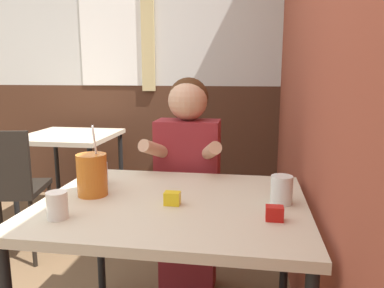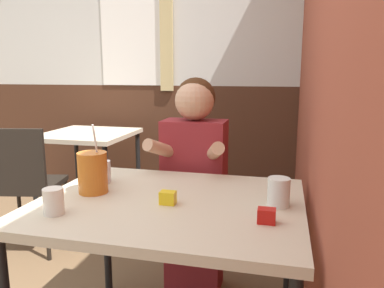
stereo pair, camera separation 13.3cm
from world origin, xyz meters
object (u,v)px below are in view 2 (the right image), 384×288
chair_near_window (24,179)px  person_seated (194,180)px  background_table (88,143)px  cocktail_pitcher (93,172)px  main_table (170,215)px

chair_near_window → person_seated: bearing=-18.3°
background_table → person_seated: (1.13, -0.87, 0.00)m
background_table → cocktail_pitcher: size_ratio=2.49×
main_table → person_seated: size_ratio=0.87×
main_table → person_seated: bearing=93.7°
main_table → chair_near_window: 1.44m
background_table → cocktail_pitcher: cocktail_pitcher is taller
chair_near_window → cocktail_pitcher: 1.18m
background_table → cocktail_pitcher: bearing=-60.0°
main_table → chair_near_window: chair_near_window is taller
chair_near_window → cocktail_pitcher: cocktail_pitcher is taller
person_seated → cocktail_pitcher: (-0.30, -0.57, 0.17)m
background_table → chair_near_window: bearing=-95.5°
person_seated → chair_near_window: bearing=173.7°
chair_near_window → cocktail_pitcher: bearing=-49.8°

